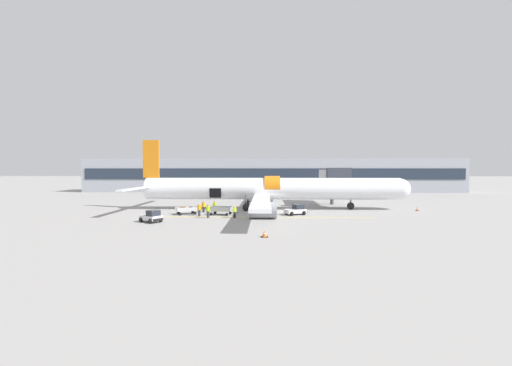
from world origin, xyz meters
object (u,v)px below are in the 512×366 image
(ground_crew_loader_b, at_px, (204,206))
(baggage_cart_loading, at_px, (222,211))
(ground_crew_helper, at_px, (215,206))
(baggage_tug_lead, at_px, (152,217))
(ground_crew_driver, at_px, (235,211))
(airplane, at_px, (269,189))
(ground_crew_supervisor, at_px, (199,209))
(baggage_cart_queued, at_px, (187,210))
(baggage_tug_mid, at_px, (296,210))
(ground_crew_loader_a, at_px, (208,211))

(ground_crew_loader_b, bearing_deg, baggage_cart_loading, -40.72)
(baggage_cart_loading, height_order, ground_crew_helper, ground_crew_helper)
(baggage_tug_lead, relative_size, ground_crew_driver, 1.89)
(airplane, height_order, ground_crew_supervisor, airplane)
(airplane, relative_size, baggage_tug_lead, 14.24)
(baggage_cart_queued, distance_m, ground_crew_loader_b, 2.80)
(ground_crew_loader_b, distance_m, ground_crew_driver, 7.01)
(baggage_tug_mid, bearing_deg, ground_crew_loader_b, 170.65)
(baggage_tug_mid, xyz_separation_m, baggage_cart_queued, (-14.59, 0.05, -0.08))
(baggage_cart_loading, distance_m, ground_crew_driver, 3.24)
(baggage_cart_loading, height_order, ground_crew_loader_a, ground_crew_loader_a)
(baggage_cart_loading, distance_m, baggage_cart_queued, 4.81)
(ground_crew_loader_a, relative_size, ground_crew_driver, 1.10)
(baggage_cart_loading, height_order, ground_crew_supervisor, ground_crew_supervisor)
(baggage_tug_mid, height_order, baggage_cart_loading, baggage_tug_mid)
(baggage_tug_mid, height_order, baggage_cart_queued, baggage_tug_mid)
(baggage_tug_mid, distance_m, baggage_cart_queued, 14.59)
(baggage_tug_lead, bearing_deg, baggage_cart_queued, 69.78)
(baggage_tug_lead, bearing_deg, ground_crew_loader_a, 29.67)
(ground_crew_supervisor, bearing_deg, ground_crew_driver, -16.20)
(baggage_cart_queued, xyz_separation_m, ground_crew_loader_b, (1.89, 2.04, 0.31))
(baggage_tug_lead, distance_m, baggage_tug_mid, 18.12)
(baggage_tug_lead, bearing_deg, baggage_tug_mid, 20.61)
(baggage_tug_lead, xyz_separation_m, baggage_cart_loading, (7.16, 5.97, -0.04))
(baggage_cart_loading, distance_m, ground_crew_loader_b, 3.84)
(baggage_tug_lead, height_order, baggage_cart_loading, baggage_tug_lead)
(ground_crew_driver, bearing_deg, baggage_tug_lead, -159.53)
(baggage_tug_mid, distance_m, ground_crew_loader_a, 11.54)
(airplane, relative_size, baggage_cart_queued, 11.37)
(baggage_cart_loading, relative_size, ground_crew_loader_b, 2.56)
(ground_crew_supervisor, bearing_deg, ground_crew_loader_a, -45.78)
(airplane, distance_m, baggage_tug_mid, 7.26)
(ground_crew_loader_a, relative_size, ground_crew_helper, 1.07)
(airplane, height_order, baggage_tug_mid, airplane)
(ground_crew_loader_a, bearing_deg, ground_crew_helper, 90.17)
(baggage_cart_queued, height_order, ground_crew_helper, ground_crew_helper)
(baggage_cart_loading, xyz_separation_m, ground_crew_driver, (1.94, -2.57, 0.25))
(ground_crew_loader_b, xyz_separation_m, ground_crew_supervisor, (0.18, -3.72, 0.05))
(ground_crew_supervisor, bearing_deg, baggage_cart_loading, 24.18)
(ground_crew_loader_a, bearing_deg, baggage_tug_lead, -150.33)
(baggage_tug_lead, distance_m, baggage_cart_loading, 9.32)
(baggage_cart_queued, distance_m, ground_crew_supervisor, 2.69)
(airplane, height_order, ground_crew_driver, airplane)
(baggage_cart_queued, relative_size, ground_crew_loader_a, 2.14)
(airplane, xyz_separation_m, ground_crew_supervisor, (-8.95, -7.48, -2.11))
(airplane, xyz_separation_m, baggage_cart_loading, (-6.23, -6.26, -2.43))
(ground_crew_loader_b, bearing_deg, baggage_tug_lead, -116.70)
(baggage_cart_queued, xyz_separation_m, ground_crew_supervisor, (2.07, -1.68, 0.36))
(ground_crew_loader_b, relative_size, ground_crew_driver, 1.02)
(ground_crew_driver, bearing_deg, airplane, 64.10)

